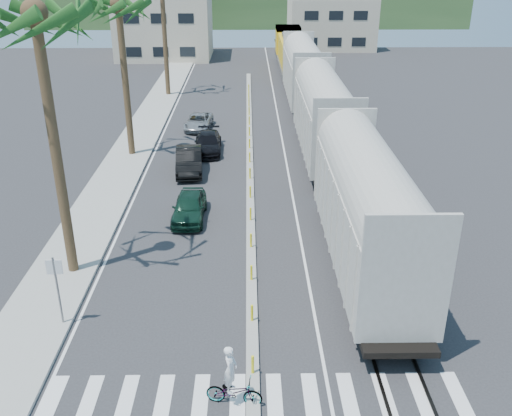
{
  "coord_description": "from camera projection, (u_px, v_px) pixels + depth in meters",
  "views": [
    {
      "loc": [
        -0.11,
        -16.31,
        13.3
      ],
      "look_at": [
        0.25,
        8.46,
        2.0
      ],
      "focal_mm": 40.0,
      "sensor_mm": 36.0,
      "label": 1
    }
  ],
  "objects": [
    {
      "name": "rails",
      "position": [
        311.0,
        129.0,
        45.88
      ],
      "size": [
        1.56,
        100.0,
        0.06
      ],
      "color": "black",
      "rests_on": "ground"
    },
    {
      "name": "car_rear",
      "position": [
        199.0,
        122.0,
        45.93
      ],
      "size": [
        2.62,
        4.55,
        1.18
      ],
      "primitive_type": "imported",
      "rotation": [
        0.0,
        0.0,
        -0.08
      ],
      "color": "#999C9E",
      "rests_on": "ground"
    },
    {
      "name": "median",
      "position": [
        250.0,
        163.0,
        38.48
      ],
      "size": [
        0.45,
        60.0,
        0.85
      ],
      "color": "gray",
      "rests_on": "ground"
    },
    {
      "name": "street_sign",
      "position": [
        56.0,
        282.0,
        21.26
      ],
      "size": [
        0.6,
        0.08,
        3.0
      ],
      "color": "slate",
      "rests_on": "ground"
    },
    {
      "name": "cyclist",
      "position": [
        233.0,
        386.0,
        18.0
      ],
      "size": [
        1.25,
        2.04,
        2.22
      ],
      "rotation": [
        0.0,
        0.0,
        1.4
      ],
      "color": "#9EA0A5",
      "rests_on": "ground"
    },
    {
      "name": "car_third",
      "position": [
        208.0,
        143.0,
        40.63
      ],
      "size": [
        2.07,
        4.68,
        1.33
      ],
      "primitive_type": "imported",
      "rotation": [
        0.0,
        0.0,
        0.02
      ],
      "color": "black",
      "rests_on": "ground"
    },
    {
      "name": "sidewalk",
      "position": [
        137.0,
        141.0,
        42.96
      ],
      "size": [
        3.0,
        90.0,
        0.15
      ],
      "primitive_type": "cube",
      "color": "gray",
      "rests_on": "ground"
    },
    {
      "name": "car_lead",
      "position": [
        189.0,
        207.0,
        30.49
      ],
      "size": [
        1.84,
        4.23,
        1.42
      ],
      "primitive_type": "imported",
      "rotation": [
        0.0,
        0.0,
        -0.02
      ],
      "color": "#0F2E21",
      "rests_on": "ground"
    },
    {
      "name": "ground",
      "position": [
        252.0,
        357.0,
        20.36
      ],
      "size": [
        140.0,
        140.0,
        0.0
      ],
      "primitive_type": "plane",
      "color": "#28282B",
      "rests_on": "ground"
    },
    {
      "name": "car_second",
      "position": [
        189.0,
        160.0,
        36.95
      ],
      "size": [
        2.45,
        5.0,
        1.56
      ],
      "primitive_type": "imported",
      "rotation": [
        0.0,
        0.0,
        0.09
      ],
      "color": "black",
      "rests_on": "ground"
    },
    {
      "name": "crosswalk",
      "position": [
        253.0,
        397.0,
        18.53
      ],
      "size": [
        14.0,
        2.2,
        0.01
      ],
      "primitive_type": "cube",
      "color": "silver",
      "rests_on": "ground"
    },
    {
      "name": "freight_train",
      "position": [
        315.0,
        98.0,
        43.42
      ],
      "size": [
        3.0,
        60.94,
        5.85
      ],
      "color": "#A8A59A",
      "rests_on": "ground"
    },
    {
      "name": "lane_markings",
      "position": [
        221.0,
        142.0,
        43.07
      ],
      "size": [
        9.42,
        90.0,
        0.01
      ],
      "color": "silver",
      "rests_on": "ground"
    },
    {
      "name": "buildings",
      "position": [
        204.0,
        15.0,
        83.65
      ],
      "size": [
        38.0,
        27.0,
        10.0
      ],
      "color": "#B8AA92",
      "rests_on": "ground"
    }
  ]
}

